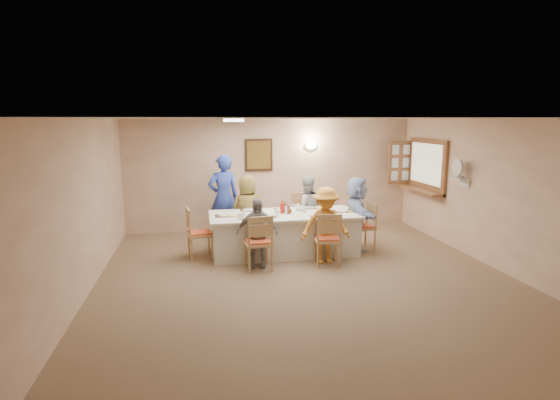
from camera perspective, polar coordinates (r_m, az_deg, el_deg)
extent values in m
plane|color=#896B54|center=(6.89, 3.84, -10.68)|extent=(7.00, 7.00, 0.00)
plane|color=tan|center=(9.93, -1.09, 3.35)|extent=(6.50, 0.00, 6.50)
plane|color=tan|center=(3.40, 19.19, -11.46)|extent=(6.50, 0.00, 6.50)
plane|color=tan|center=(6.55, -24.76, -1.37)|extent=(0.00, 7.00, 7.00)
plane|color=tan|center=(8.00, 27.15, 0.44)|extent=(0.00, 7.00, 7.00)
plane|color=white|center=(6.43, 4.12, 10.59)|extent=(7.00, 7.00, 0.00)
cube|color=#371E13|center=(9.81, -2.81, 5.89)|extent=(0.62, 0.04, 0.72)
cube|color=black|center=(9.79, -2.79, 5.88)|extent=(0.52, 0.02, 0.62)
ellipsoid|color=white|center=(10.00, 4.09, 7.11)|extent=(0.26, 0.09, 0.18)
cylinder|color=white|center=(7.74, -6.06, 10.32)|extent=(0.36, 0.36, 0.05)
cube|color=brown|center=(9.93, 18.66, 4.25)|extent=(0.06, 1.50, 1.15)
cube|color=brown|center=(9.94, 17.88, 1.24)|extent=(0.30, 1.50, 0.05)
cube|color=brown|center=(10.48, 15.40, 4.73)|extent=(0.55, 0.04, 1.00)
cube|color=white|center=(8.75, 22.44, 2.57)|extent=(0.22, 0.36, 0.03)
cube|color=silver|center=(8.20, 0.53, -4.38)|extent=(2.75, 1.16, 0.76)
imported|color=olive|center=(8.70, -4.21, -1.35)|extent=(0.78, 0.58, 1.41)
imported|color=#B3B4BC|center=(8.91, 3.48, -1.18)|extent=(0.70, 0.56, 1.37)
imported|color=gray|center=(7.41, -3.02, -4.28)|extent=(0.79, 0.50, 1.20)
imported|color=gold|center=(7.63, 5.96, -3.32)|extent=(0.88, 0.51, 1.34)
imported|color=#A4C0ED|center=(8.51, 9.97, -1.73)|extent=(1.41, 0.73, 1.42)
imported|color=#2F4AB7|center=(9.08, -7.38, 0.30)|extent=(0.83, 0.71, 1.78)
cube|color=#472B19|center=(7.62, -3.29, -2.60)|extent=(0.32, 0.24, 0.01)
cylinder|color=white|center=(7.61, -3.29, -2.52)|extent=(0.25, 0.25, 0.02)
cube|color=yellow|center=(7.59, -1.89, -2.58)|extent=(0.14, 0.14, 0.01)
cube|color=#472B19|center=(7.85, 5.43, -2.23)|extent=(0.36, 0.27, 0.01)
cylinder|color=white|center=(7.85, 5.43, -2.15)|extent=(0.23, 0.23, 0.01)
cube|color=yellow|center=(7.86, 6.80, -2.20)|extent=(0.15, 0.15, 0.01)
cube|color=#472B19|center=(8.43, -4.02, -1.32)|extent=(0.35, 0.26, 0.01)
cylinder|color=white|center=(8.43, -4.02, -1.26)|extent=(0.24, 0.24, 0.01)
cube|color=yellow|center=(8.40, -2.76, -1.30)|extent=(0.14, 0.14, 0.01)
cube|color=#472B19|center=(8.65, 3.91, -1.02)|extent=(0.35, 0.26, 0.01)
cylinder|color=white|center=(8.64, 3.91, -0.96)|extent=(0.23, 0.23, 0.01)
cube|color=yellow|center=(8.64, 5.14, -1.00)|extent=(0.15, 0.15, 0.01)
cube|color=#472B19|center=(7.98, -7.24, -2.06)|extent=(0.35, 0.26, 0.01)
cylinder|color=white|center=(7.98, -7.24, -1.99)|extent=(0.22, 0.22, 0.01)
cube|color=yellow|center=(7.94, -5.92, -2.04)|extent=(0.15, 0.15, 0.01)
cube|color=#472B19|center=(8.40, 8.06, -1.45)|extent=(0.37, 0.28, 0.01)
cylinder|color=white|center=(8.40, 8.06, -1.38)|extent=(0.24, 0.24, 0.02)
cube|color=yellow|center=(8.41, 9.33, -1.42)|extent=(0.13, 0.13, 0.01)
imported|color=white|center=(7.70, -5.11, -2.15)|extent=(0.19, 0.19, 0.09)
imported|color=white|center=(8.65, 2.31, -0.76)|extent=(0.11, 0.11, 0.08)
imported|color=white|center=(7.84, -1.08, -2.02)|extent=(0.37, 0.37, 0.06)
imported|color=white|center=(8.42, 2.76, -1.11)|extent=(0.25, 0.25, 0.07)
imported|color=red|center=(8.12, 0.29, -0.89)|extent=(0.13, 0.13, 0.25)
imported|color=#5D3018|center=(8.18, 0.66, -0.90)|extent=(0.10, 0.10, 0.22)
imported|color=#5D3018|center=(8.11, 1.16, -1.27)|extent=(0.12, 0.12, 0.14)
cylinder|color=silver|center=(8.12, -0.57, -1.37)|extent=(0.07, 0.07, 0.11)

